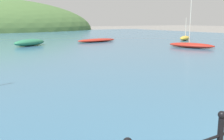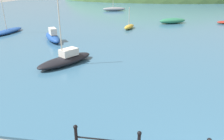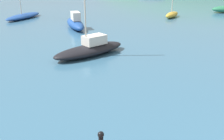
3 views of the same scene
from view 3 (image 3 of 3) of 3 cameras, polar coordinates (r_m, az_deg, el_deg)
water at (r=34.60m, az=21.38°, el=13.25°), size 80.00×60.00×0.10m
boat_blue_hull at (r=18.55m, az=-8.01°, el=10.13°), size 2.87×3.54×1.16m
boat_mid_harbor at (r=23.33m, az=-18.73°, el=11.09°), size 1.53×4.04×4.73m
boat_far_left at (r=23.23m, az=12.91°, el=11.69°), size 1.26×2.39×2.31m
boat_far_right at (r=12.52m, az=-4.75°, el=4.68°), size 3.11×3.89×4.73m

